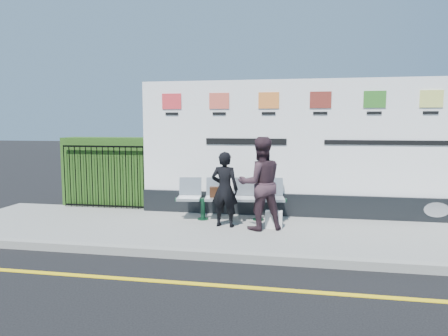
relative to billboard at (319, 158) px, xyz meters
name	(u,v)px	position (x,y,z in m)	size (l,w,h in m)	color
ground	(294,291)	(-0.50, -3.85, -1.42)	(80.00, 80.00, 0.00)	black
pavement	(294,234)	(-0.50, -1.35, -1.36)	(14.00, 3.00, 0.12)	gray
kerb	(294,260)	(-0.50, -2.85, -1.35)	(14.00, 0.18, 0.14)	gray
yellow_line	(294,291)	(-0.50, -3.85, -1.42)	(14.00, 0.10, 0.01)	yellow
billboard	(319,158)	(0.00, 0.00, 0.00)	(8.00, 0.30, 3.00)	black
hedge	(112,171)	(-5.08, 0.45, -0.45)	(2.35, 0.70, 1.70)	#274D17
railing	(103,177)	(-5.08, 0.00, -0.53)	(2.05, 0.06, 1.54)	black
bench	(231,208)	(-1.85, -0.65, -1.06)	(2.27, 0.59, 0.49)	#AFB4B8
woman_left	(225,189)	(-1.87, -1.22, -0.55)	(0.55, 0.36, 1.50)	black
woman_right	(260,183)	(-1.16, -1.30, -0.40)	(0.87, 0.68, 1.80)	#37242B
handbag_brown	(217,192)	(-2.14, -0.69, -0.70)	(0.29, 0.12, 0.23)	black
carrier_bag_white	(274,219)	(-0.90, -1.16, -1.13)	(0.33, 0.20, 0.33)	silver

